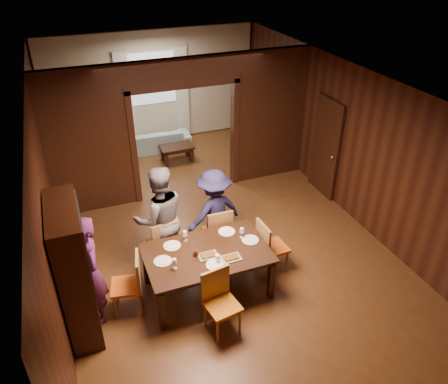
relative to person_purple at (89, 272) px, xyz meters
name	(u,v)px	position (x,y,z in m)	size (l,w,h in m)	color
floor	(213,229)	(2.35, 1.44, -0.86)	(9.00, 9.00, 0.00)	#562D18
ceiling	(210,81)	(2.35, 1.44, 2.04)	(5.50, 9.00, 0.02)	silver
room_walls	(181,121)	(2.35, 3.33, 0.64)	(5.52, 9.01, 2.90)	black
person_purple	(89,272)	(0.00, 0.00, 0.00)	(0.63, 0.41, 1.72)	#551D55
person_grey	(160,218)	(1.23, 0.85, 0.06)	(0.90, 0.70, 1.85)	#57555D
person_navy	(214,212)	(2.18, 0.87, -0.06)	(1.03, 0.59, 1.59)	#1B183E
sofa	(154,140)	(2.14, 5.29, -0.59)	(1.87, 0.73, 0.54)	#9ABECA
serving_bowl	(214,244)	(1.87, 0.03, -0.06)	(0.35, 0.35, 0.09)	black
dining_table	(207,271)	(1.72, -0.06, -0.48)	(1.88, 1.17, 0.76)	black
coffee_table	(177,153)	(2.52, 4.49, -0.66)	(0.80, 0.50, 0.40)	black
chair_left	(126,284)	(0.47, -0.01, -0.38)	(0.44, 0.44, 0.97)	#E05915
chair_right	(273,246)	(2.90, 0.02, -0.38)	(0.44, 0.44, 0.97)	#C85412
chair_far_l	(163,242)	(1.23, 0.79, -0.38)	(0.44, 0.44, 0.97)	orange
chair_far_r	(217,230)	(2.19, 0.77, -0.38)	(0.44, 0.44, 0.97)	orange
chair_near	(222,304)	(1.65, -0.90, -0.38)	(0.44, 0.44, 0.97)	#C36912
hutch	(74,271)	(-0.18, -0.06, 0.14)	(0.40, 1.20, 2.00)	black
door_right	(326,148)	(5.05, 1.94, 0.19)	(0.06, 0.90, 2.10)	black
window_far	(152,79)	(2.35, 5.88, 0.84)	(1.20, 0.03, 1.30)	silver
curtain_left	(125,100)	(1.60, 5.84, 0.39)	(0.35, 0.06, 2.40)	white
curtain_right	(182,93)	(3.10, 5.84, 0.39)	(0.35, 0.06, 2.40)	white
plate_left	(163,261)	(1.04, -0.03, -0.09)	(0.27, 0.27, 0.01)	silver
plate_far_l	(172,246)	(1.27, 0.27, -0.09)	(0.27, 0.27, 0.01)	white
plate_far_r	(227,232)	(2.19, 0.31, -0.09)	(0.27, 0.27, 0.01)	white
plate_right	(250,240)	(2.45, -0.03, -0.09)	(0.27, 0.27, 0.01)	silver
plate_near	(215,265)	(1.73, -0.38, -0.09)	(0.27, 0.27, 0.01)	silver
platter_a	(208,255)	(1.70, -0.15, -0.08)	(0.30, 0.20, 0.04)	gray
platter_b	(231,258)	(2.00, -0.33, -0.08)	(0.30, 0.20, 0.04)	gray
wineglass_left	(175,264)	(1.17, -0.25, -0.01)	(0.08, 0.08, 0.18)	white
wineglass_far	(185,236)	(1.50, 0.33, -0.01)	(0.08, 0.08, 0.18)	silver
wineglass_right	(242,233)	(2.36, 0.09, -0.01)	(0.08, 0.08, 0.18)	silver
tumbler	(218,259)	(1.79, -0.34, -0.03)	(0.07, 0.07, 0.14)	silver
condiment_jar	(196,253)	(1.54, -0.08, -0.05)	(0.08, 0.08, 0.11)	#451E10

